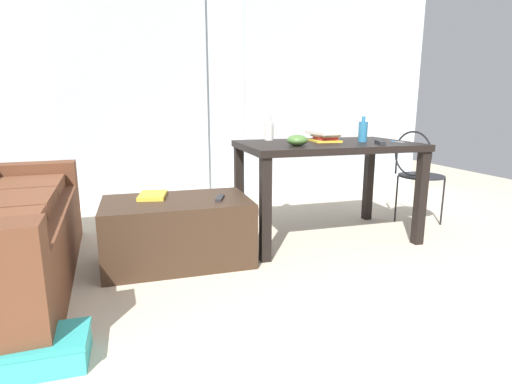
# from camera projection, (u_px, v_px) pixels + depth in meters

# --- Properties ---
(ground_plane) EXTENTS (8.39, 8.39, 0.00)m
(ground_plane) POSITION_uv_depth(u_px,v_px,m) (293.00, 264.00, 2.75)
(ground_plane) COLOR beige
(wall_back) EXTENTS (5.06, 0.10, 2.63)m
(wall_back) POSITION_uv_depth(u_px,v_px,m) (224.00, 82.00, 4.48)
(wall_back) COLOR silver
(wall_back) RESTS_ON ground
(curtains) EXTENTS (3.46, 0.03, 2.28)m
(curtains) POSITION_uv_depth(u_px,v_px,m) (226.00, 98.00, 4.44)
(curtains) COLOR #B2B7BC
(curtains) RESTS_ON ground
(coffee_table) EXTENTS (0.97, 0.59, 0.44)m
(coffee_table) POSITION_uv_depth(u_px,v_px,m) (178.00, 231.00, 2.75)
(coffee_table) COLOR #382619
(coffee_table) RESTS_ON ground
(craft_table) EXTENTS (1.35, 0.83, 0.77)m
(craft_table) POSITION_uv_depth(u_px,v_px,m) (327.00, 156.00, 3.17)
(craft_table) COLOR black
(craft_table) RESTS_ON ground
(wire_chair) EXTENTS (0.40, 0.42, 0.84)m
(wire_chair) POSITION_uv_depth(u_px,v_px,m) (417.00, 168.00, 3.55)
(wire_chair) COLOR black
(wire_chair) RESTS_ON ground
(bottle_near) EXTENTS (0.07, 0.07, 0.20)m
(bottle_near) POSITION_uv_depth(u_px,v_px,m) (269.00, 131.00, 3.33)
(bottle_near) COLOR beige
(bottle_near) RESTS_ON craft_table
(bottle_far) EXTENTS (0.07, 0.07, 0.20)m
(bottle_far) POSITION_uv_depth(u_px,v_px,m) (363.00, 131.00, 3.18)
(bottle_far) COLOR teal
(bottle_far) RESTS_ON craft_table
(bowl) EXTENTS (0.15, 0.15, 0.08)m
(bowl) POSITION_uv_depth(u_px,v_px,m) (297.00, 140.00, 2.88)
(bowl) COLOR #477033
(bowl) RESTS_ON craft_table
(book_stack) EXTENTS (0.24, 0.30, 0.08)m
(book_stack) POSITION_uv_depth(u_px,v_px,m) (325.00, 136.00, 3.22)
(book_stack) COLOR gold
(book_stack) RESTS_ON craft_table
(tv_remote_on_table) EXTENTS (0.09, 0.16, 0.02)m
(tv_remote_on_table) POSITION_uv_depth(u_px,v_px,m) (380.00, 142.00, 3.02)
(tv_remote_on_table) COLOR #232326
(tv_remote_on_table) RESTS_ON craft_table
(scissors) EXTENTS (0.08, 0.11, 0.00)m
(scissors) POSITION_uv_depth(u_px,v_px,m) (396.00, 142.00, 3.18)
(scissors) COLOR #9EA0A5
(scissors) RESTS_ON craft_table
(tv_remote_primary) EXTENTS (0.09, 0.17, 0.02)m
(tv_remote_primary) POSITION_uv_depth(u_px,v_px,m) (220.00, 198.00, 2.72)
(tv_remote_primary) COLOR #232326
(tv_remote_primary) RESTS_ON coffee_table
(magazine) EXTENTS (0.22, 0.28, 0.03)m
(magazine) POSITION_uv_depth(u_px,v_px,m) (153.00, 195.00, 2.77)
(magazine) COLOR gold
(magazine) RESTS_ON coffee_table
(shoebox) EXTENTS (0.32, 0.25, 0.13)m
(shoebox) POSITION_uv_depth(u_px,v_px,m) (48.00, 350.00, 1.67)
(shoebox) COLOR #33B2AD
(shoebox) RESTS_ON ground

